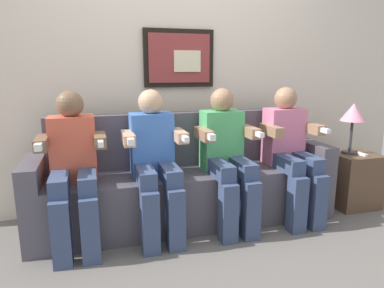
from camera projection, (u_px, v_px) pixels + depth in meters
The scene contains 10 objects.
ground_plane at pixel (197, 237), 2.63m from camera, with size 6.31×6.31×0.00m, color #66605B.
back_wall_assembly at pixel (173, 64), 3.06m from camera, with size 4.85×0.10×2.60m.
couch at pixel (186, 185), 2.87m from camera, with size 2.45×0.58×0.90m.
person_leftmost at pixel (73, 164), 2.41m from camera, with size 0.46×0.56×1.11m.
person_left_center at pixel (155, 158), 2.57m from camera, with size 0.46×0.56×1.11m.
person_right_center at pixel (227, 153), 2.73m from camera, with size 0.46×0.56×1.11m.
person_rightmost at pixel (291, 149), 2.88m from camera, with size 0.46×0.56×1.11m.
side_table_right at pixel (352, 179), 3.21m from camera, with size 0.40×0.40×0.50m.
table_lamp at pixel (353, 115), 3.09m from camera, with size 0.22×0.22×0.46m.
spare_remote_on_table at pixel (361, 154), 3.09m from camera, with size 0.04×0.13×0.02m, color white.
Camera 1 is at (-0.72, -2.30, 1.26)m, focal length 32.16 mm.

